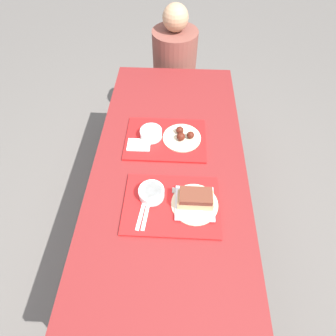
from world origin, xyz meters
The scene contains 14 objects.
ground_plane centered at (0.00, 0.00, 0.00)m, with size 12.00×12.00×0.00m, color #605B56.
picnic_table centered at (0.00, 0.00, 0.67)m, with size 0.79×1.87×0.76m.
picnic_bench_far centered at (0.00, 1.16, 0.38)m, with size 0.75×0.28×0.45m.
tray_near centered at (0.02, -0.17, 0.77)m, with size 0.44×0.32×0.01m.
tray_far centered at (-0.03, 0.24, 0.77)m, with size 0.44×0.32×0.01m.
bowl_coleslaw_near centered at (-0.07, -0.13, 0.80)m, with size 0.12×0.12×0.05m.
brisket_sandwich_plate centered at (0.13, -0.17, 0.81)m, with size 0.22×0.22×0.09m.
plastic_fork_near centered at (-0.11, -0.23, 0.78)m, with size 0.04×0.17×0.00m.
plastic_knife_near centered at (-0.09, -0.23, 0.78)m, with size 0.03×0.17×0.00m.
condiment_packet centered at (0.04, -0.10, 0.78)m, with size 0.04×0.03×0.01m.
bowl_coleslaw_far centered at (-0.11, 0.25, 0.80)m, with size 0.12×0.12×0.05m.
wings_plate_far centered at (0.06, 0.24, 0.79)m, with size 0.21×0.21×0.05m.
napkin_far centered at (-0.17, 0.18, 0.78)m, with size 0.12×0.09×0.01m.
person_seated_across centered at (-0.01, 1.16, 0.72)m, with size 0.34×0.34×0.65m.
Camera 1 is at (0.03, -0.76, 1.84)m, focal length 28.00 mm.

